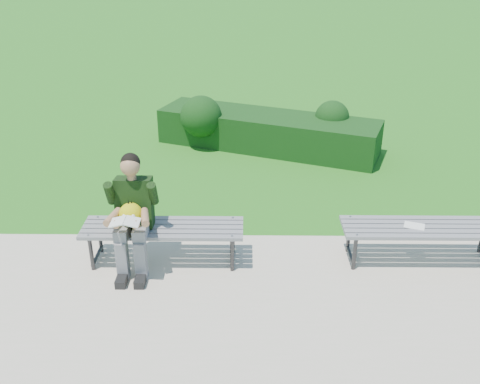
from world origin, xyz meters
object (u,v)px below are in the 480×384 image
hedge (263,128)px  paper_sheet (414,226)px  seated_boy (132,211)px  bench_left (163,231)px  bench_right (423,230)px

hedge → paper_sheet: hedge is taller
hedge → paper_sheet: (1.59, -3.65, 0.12)m
seated_boy → paper_sheet: (3.12, 0.14, -0.24)m
hedge → seated_boy: bearing=-112.0°
bench_left → paper_sheet: (2.82, 0.04, 0.06)m
bench_right → paper_sheet: 0.12m
seated_boy → hedge: bearing=68.0°
bench_left → seated_boy: (-0.30, -0.10, 0.30)m
bench_right → paper_sheet: size_ratio=6.89×
hedge → seated_boy: size_ratio=2.99×
seated_boy → bench_left: bearing=17.8°
hedge → bench_right: size_ratio=2.18×
hedge → bench_right: (1.69, -3.65, 0.06)m
hedge → seated_boy: seated_boy is taller
bench_left → hedge: bearing=71.6°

